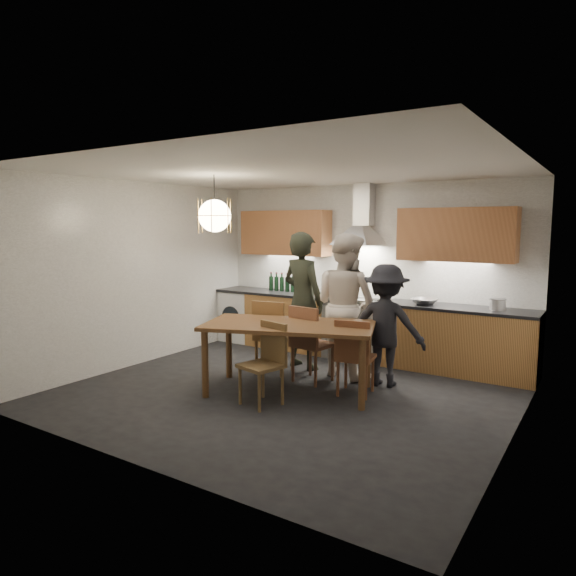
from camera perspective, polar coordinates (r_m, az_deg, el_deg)
The scene contains 17 objects.
ground at distance 6.26m, azimuth -0.10°, elevation -11.50°, with size 5.00×5.00×0.00m, color black.
room_shell at distance 5.94m, azimuth -0.10°, elevation 4.30°, with size 5.02×4.52×2.61m.
counter_run at distance 7.79m, azimuth 7.86°, elevation -4.44°, with size 5.00×0.62×0.90m.
range_stove at distance 7.80m, azimuth 7.68°, elevation -4.49°, with size 0.90×0.60×0.92m.
wall_fixtures at distance 7.75m, azimuth 8.23°, elevation 6.09°, with size 4.30×0.54×1.10m.
pendant_lamp at distance 6.46m, azimuth -8.15°, elevation 7.94°, with size 0.43×0.43×0.70m.
dining_table at distance 6.08m, azimuth 0.11°, elevation -4.86°, with size 2.19×1.59×0.83m.
chair_back_left at distance 6.84m, azimuth -1.84°, elevation -4.94°, with size 0.52×0.52×1.00m.
chair_back_mid at distance 6.48m, azimuth 2.30°, elevation -5.69°, with size 0.50×0.50×0.98m.
chair_back_right at distance 6.03m, azimuth 7.35°, elevation -7.12°, with size 0.48×0.48×0.91m.
chair_front at distance 5.77m, azimuth -2.36°, elevation -7.72°, with size 0.50×0.50×0.91m.
person_left at distance 7.11m, azimuth 1.67°, elevation -1.40°, with size 0.69×0.45×1.90m, color black.
person_mid at distance 6.80m, azimuth 6.41°, elevation -1.89°, with size 0.91×0.71×1.88m, color beige.
person_right at distance 6.47m, azimuth 10.80°, elevation -4.08°, with size 0.98×0.56×1.51m, color black.
mixing_bowl at distance 7.30m, azimuth 14.93°, elevation -1.46°, with size 0.35×0.35×0.09m, color #AAABAE.
stock_pot at distance 7.13m, azimuth 22.28°, elevation -1.72°, with size 0.20×0.20×0.14m, color silver.
wine_bottles at distance 8.47m, azimuth -0.69°, elevation 0.67°, with size 0.50×0.07×0.30m.
Camera 1 is at (3.21, -4.99, 1.99)m, focal length 32.00 mm.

